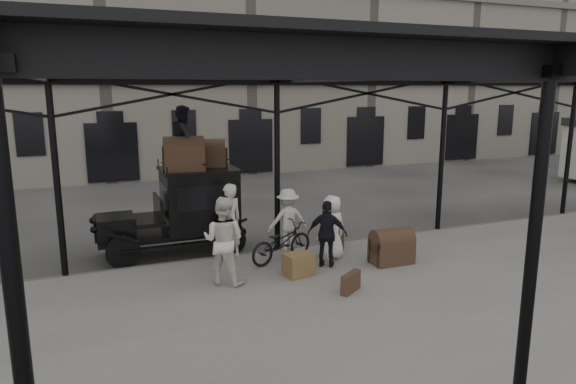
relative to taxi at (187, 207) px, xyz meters
name	(u,v)px	position (x,y,z in m)	size (l,w,h in m)	color
ground	(310,281)	(2.05, -3.09, -1.20)	(120.00, 120.00, 0.00)	#383533
platform	(355,314)	(2.05, -5.09, -1.13)	(28.00, 8.00, 0.15)	slate
canopy	(353,64)	(2.05, -4.81, 3.39)	(22.50, 9.00, 4.74)	black
building_frontage	(166,32)	(2.05, 14.91, 5.80)	(64.00, 8.00, 14.00)	slate
taxi	(187,207)	(0.00, 0.00, 0.00)	(3.65, 1.55, 2.18)	black
porter_left	(229,221)	(0.74, -1.29, -0.14)	(0.67, 0.44, 1.83)	beige
porter_midleft	(223,240)	(0.18, -2.84, -0.12)	(0.90, 0.70, 1.86)	silver
porter_centre	(332,227)	(3.01, -2.26, -0.28)	(0.76, 0.49, 1.55)	silver
porter_official	(327,234)	(2.64, -2.74, -0.28)	(0.91, 0.38, 1.55)	black
porter_right	(288,220)	(2.26, -1.29, -0.26)	(1.02, 0.59, 1.59)	beige
bicycle	(282,242)	(1.81, -2.01, -0.59)	(0.61, 1.76, 0.93)	black
porter_roof	(184,138)	(-0.03, -0.10, 1.77)	(0.78, 0.60, 1.59)	black
steamer_trunk_roof_near	(184,156)	(-0.08, -0.25, 1.33)	(0.97, 0.59, 0.71)	#442D1F
steamer_trunk_roof_far	(210,155)	(0.67, 0.20, 1.28)	(0.82, 0.50, 0.60)	#442D1F
steamer_trunk_platform	(392,249)	(4.14, -3.10, -0.70)	(0.96, 0.58, 0.70)	#442D1F
wicker_hamper	(298,265)	(1.80, -3.04, -0.80)	(0.60, 0.45, 0.50)	olive
suitcase_upright	(338,238)	(3.58, -1.50, -0.83)	(0.15, 0.60, 0.45)	#442D1F
suitcase_flat	(351,282)	(2.41, -4.28, -0.85)	(0.60, 0.15, 0.40)	#442D1F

